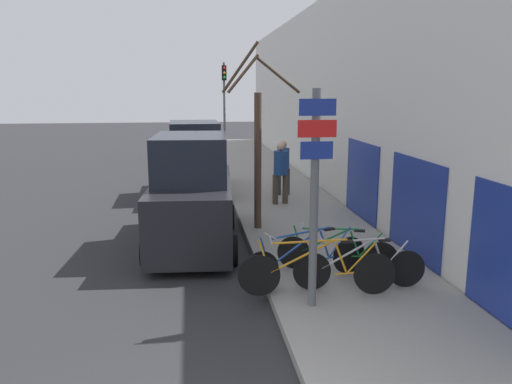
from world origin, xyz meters
TOP-DOWN VIEW (x-y plane):
  - ground_plane at (0.00, 11.20)m, footprint 80.00×80.00m
  - sidewalk_curb at (2.60, 14.00)m, footprint 3.20×32.00m
  - building_facade at (4.35, 13.91)m, footprint 0.23×32.00m
  - signpost at (1.59, 3.27)m, footprint 0.58×0.15m
  - bicycle_0 at (1.77, 3.66)m, footprint 2.61×0.44m
  - bicycle_1 at (2.56, 3.84)m, footprint 2.29×0.44m
  - bicycle_2 at (1.74, 4.25)m, footprint 2.41×0.90m
  - bicycle_3 at (2.40, 4.67)m, footprint 2.11×0.83m
  - parked_car_0 at (-0.23, 7.05)m, footprint 2.13×4.42m
  - parked_car_1 at (-0.10, 12.65)m, footprint 2.02×4.26m
  - pedestrian_near at (2.38, 10.37)m, footprint 0.48×0.41m
  - pedestrian_far at (2.70, 11.67)m, footprint 0.46×0.39m
  - street_tree at (1.35, 7.88)m, footprint 1.96×0.75m
  - traffic_light at (1.31, 18.38)m, footprint 0.20×0.30m

SIDE VIEW (x-z plane):
  - ground_plane at x=0.00m, z-range 0.00..0.00m
  - sidewalk_curb at x=2.60m, z-range 0.00..0.15m
  - bicycle_3 at x=2.40m, z-range 0.09..0.96m
  - bicycle_1 at x=2.56m, z-range 0.09..0.98m
  - bicycle_2 at x=1.74m, z-range 0.08..1.04m
  - bicycle_0 at x=1.77m, z-range 0.08..1.05m
  - parked_car_1 at x=-0.10m, z-range -0.13..2.33m
  - parked_car_0 at x=-0.23m, z-range -0.13..2.40m
  - pedestrian_far at x=2.70m, z-range 0.29..2.03m
  - pedestrian_near at x=2.38m, z-range 0.29..2.12m
  - signpost at x=1.59m, z-range 0.29..3.66m
  - street_tree at x=1.35m, z-range -0.09..4.35m
  - traffic_light at x=1.31m, z-range 0.78..5.28m
  - building_facade at x=4.35m, z-range -0.02..6.48m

